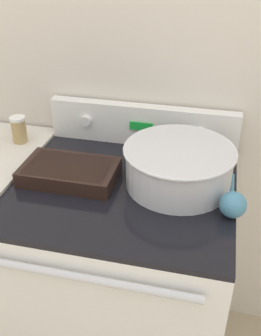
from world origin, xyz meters
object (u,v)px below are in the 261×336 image
mixing_bowl (179,164)px  casserole_dish (70,171)px  spice_jar_white_cap (19,129)px  ladle (233,204)px

mixing_bowl → casserole_dish: bearing=-171.6°
spice_jar_white_cap → ladle: bearing=-17.9°
mixing_bowl → casserole_dish: (-0.36, -0.05, -0.05)m
casserole_dish → ladle: size_ratio=1.22×
mixing_bowl → spice_jar_white_cap: size_ratio=3.51×
ladle → spice_jar_white_cap: bearing=162.1°
mixing_bowl → ladle: bearing=-34.8°
casserole_dish → spice_jar_white_cap: size_ratio=3.05×
mixing_bowl → ladle: mixing_bowl is taller
mixing_bowl → ladle: 0.22m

